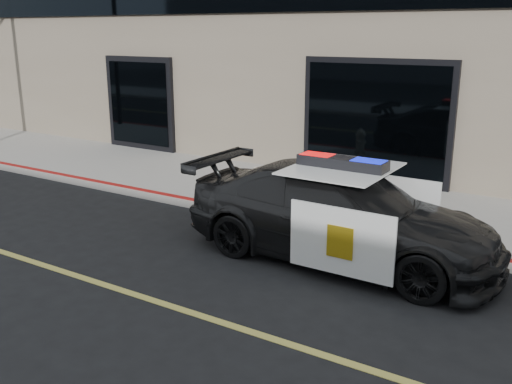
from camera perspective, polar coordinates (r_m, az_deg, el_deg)
The scene contains 4 objects.
ground at distance 7.03m, azimuth -1.73°, elevation -13.46°, with size 120.00×120.00×0.00m, color black.
sidewalk_n at distance 11.39m, azimuth 13.12°, elevation -1.76°, with size 60.00×3.50×0.15m, color gray.
police_car at distance 8.86m, azimuth 8.42°, elevation -2.16°, with size 2.29×4.96×1.62m.
fire_hydrant at distance 11.28m, azimuth -0.07°, elevation 0.64°, with size 0.32×0.44×0.71m.
Camera 1 is at (3.43, -5.08, 3.44)m, focal length 40.00 mm.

